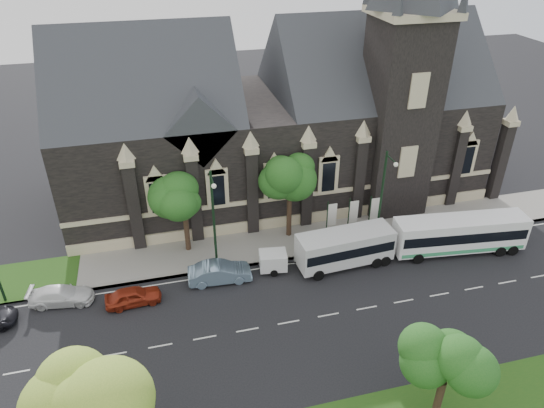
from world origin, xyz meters
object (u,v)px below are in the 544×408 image
object	(u,v)px
tree_park_near	(92,400)
tree_park_east	(449,360)
street_lamp_near	(383,195)
banner_flag_left	(330,217)
banner_flag_right	(373,211)
shuttle_bus	(345,247)
tree_walk_left	(185,191)
car_far_white	(61,295)
tour_coach	(460,234)
sedan	(220,272)
banner_flag_center	(352,214)
tree_walk_right	(292,177)
car_far_red	(133,296)
street_lamp_mid	(214,218)
box_trailer	(273,260)

from	to	relation	value
tree_park_near	tree_park_east	size ratio (longest dim) A/B	1.36
street_lamp_near	banner_flag_left	size ratio (longest dim) A/B	2.25
banner_flag_right	shuttle_bus	xyz separation A→B (m)	(-4.00, -3.61, -0.62)
tree_walk_left	car_far_white	world-z (taller)	tree_walk_left
tour_coach	sedan	world-z (taller)	tour_coach
shuttle_bus	car_far_white	xyz separation A→B (m)	(-22.11, 0.81, -1.09)
banner_flag_center	sedan	xyz separation A→B (m)	(-12.29, -3.21, -1.56)
banner_flag_right	tree_walk_right	bearing A→B (deg)	166.40
tree_walk_left	sedan	xyz separation A→B (m)	(1.80, -4.91, -4.92)
tree_park_east	tree_walk_right	size ratio (longest dim) A/B	0.81
tree_park_near	car_far_red	bearing A→B (deg)	85.23
banner_flag_center	car_far_white	bearing A→B (deg)	-173.38
banner_flag_left	banner_flag_right	xyz separation A→B (m)	(4.00, 0.00, 0.00)
car_far_white	banner_flag_left	bearing A→B (deg)	-75.01
banner_flag_left	banner_flag_right	distance (m)	4.00
street_lamp_mid	shuttle_bus	xyz separation A→B (m)	(10.29, -1.70, -3.35)
banner_flag_right	tree_park_near	bearing A→B (deg)	-141.14
banner_flag_right	car_far_red	size ratio (longest dim) A/B	0.98
banner_flag_left	sedan	bearing A→B (deg)	-162.67
tree_park_near	street_lamp_near	world-z (taller)	street_lamp_near
box_trailer	car_far_white	world-z (taller)	box_trailer
tree_park_near	sedan	xyz separation A→B (m)	(7.77, 14.56, -5.60)
car_far_red	car_far_white	distance (m)	5.38
tree_park_near	shuttle_bus	xyz separation A→B (m)	(18.06, 14.16, -4.66)
tree_walk_left	box_trailer	bearing A→B (deg)	-36.79
tree_park_near	street_lamp_mid	xyz separation A→B (m)	(7.77, 15.86, -1.30)
tree_park_east	tree_walk_right	world-z (taller)	tree_walk_right
banner_flag_right	car_far_white	xyz separation A→B (m)	(-26.11, -2.80, -1.71)
box_trailer	street_lamp_near	bearing A→B (deg)	13.97
shuttle_bus	banner_flag_right	bearing A→B (deg)	38.25
tree_walk_right	box_trailer	size ratio (longest dim) A/B	2.40
street_lamp_near	banner_flag_center	size ratio (longest dim) A/B	2.25
tree_park_east	sedan	bearing A→B (deg)	123.95
car_far_red	car_far_white	world-z (taller)	car_far_red
banner_flag_center	car_far_white	world-z (taller)	banner_flag_center
tree_park_east	tree_walk_left	bearing A→B (deg)	120.87
tree_park_near	sedan	distance (m)	17.43
tree_walk_left	banner_flag_right	distance (m)	16.52
tree_walk_left	tree_park_near	bearing A→B (deg)	-107.05
sedan	street_lamp_mid	bearing A→B (deg)	2.89
banner_flag_left	car_far_white	size ratio (longest dim) A/B	0.86
tree_park_east	car_far_white	bearing A→B (deg)	144.79
tour_coach	tree_park_near	bearing A→B (deg)	-148.04
tree_park_east	box_trailer	world-z (taller)	tree_park_east
street_lamp_mid	sedan	xyz separation A→B (m)	(0.00, -1.30, -4.29)
car_far_red	sedan	bearing A→B (deg)	-84.83
street_lamp_mid	tree_walk_left	bearing A→B (deg)	116.47
tour_coach	street_lamp_mid	bearing A→B (deg)	179.69
banner_flag_center	car_far_red	distance (m)	19.47
street_lamp_near	banner_flag_center	bearing A→B (deg)	131.93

